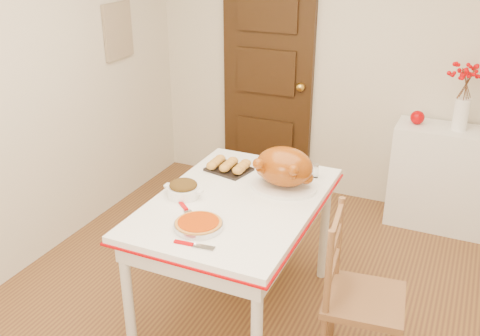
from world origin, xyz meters
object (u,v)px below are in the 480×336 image
at_px(kitchen_table, 237,258).
at_px(pumpkin_pie, 198,224).
at_px(sideboard, 445,178).
at_px(chair_oak, 365,296).
at_px(turkey_platter, 284,169).

distance_m(kitchen_table, pumpkin_pie, 0.59).
distance_m(sideboard, kitchen_table, 2.02).
bearing_deg(chair_oak, kitchen_table, 73.25).
bearing_deg(sideboard, pumpkin_pie, -117.88).
distance_m(kitchen_table, turkey_platter, 0.63).
relative_size(kitchen_table, pumpkin_pie, 5.22).
xyz_separation_m(sideboard, kitchen_table, (-1.07, -1.71, -0.02)).
xyz_separation_m(kitchen_table, pumpkin_pie, (-0.04, -0.39, 0.44)).
relative_size(kitchen_table, turkey_platter, 3.31).
bearing_deg(turkey_platter, sideboard, 70.53).
distance_m(sideboard, turkey_platter, 1.78).
relative_size(kitchen_table, chair_oak, 1.43).
distance_m(sideboard, pumpkin_pie, 2.41).
xyz_separation_m(turkey_platter, pumpkin_pie, (-0.24, -0.64, -0.10)).
distance_m(chair_oak, turkey_platter, 0.87).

